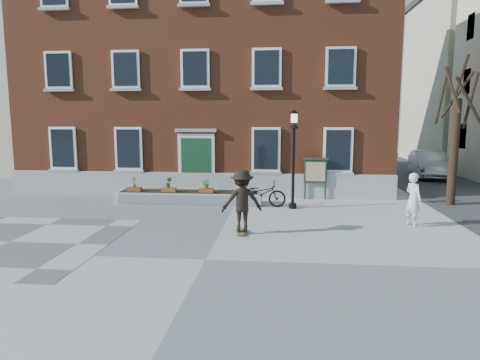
# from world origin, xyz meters

# --- Properties ---
(ground) EXTENTS (100.00, 100.00, 0.00)m
(ground) POSITION_xyz_m (0.00, 0.00, 0.00)
(ground) COLOR #9E9EA0
(ground) RESTS_ON ground
(checker_patch) EXTENTS (6.00, 6.00, 0.01)m
(checker_patch) POSITION_xyz_m (-6.00, 1.00, 0.01)
(checker_patch) COLOR #59595B
(checker_patch) RESTS_ON ground
(distant_building) EXTENTS (10.00, 12.00, 13.00)m
(distant_building) POSITION_xyz_m (-18.00, 20.00, 6.50)
(distant_building) COLOR beige
(distant_building) RESTS_ON ground
(bicycle) EXTENTS (2.06, 0.73, 1.08)m
(bicycle) POSITION_xyz_m (1.07, 6.79, 0.54)
(bicycle) COLOR black
(bicycle) RESTS_ON ground
(parked_car) EXTENTS (2.34, 5.14, 1.63)m
(parked_car) POSITION_xyz_m (10.91, 16.63, 0.82)
(parked_car) COLOR silver
(parked_car) RESTS_ON ground
(bystander) EXTENTS (0.68, 0.78, 1.81)m
(bystander) POSITION_xyz_m (6.32, 4.14, 0.90)
(bystander) COLOR silver
(bystander) RESTS_ON ground
(brick_building) EXTENTS (18.40, 10.85, 12.60)m
(brick_building) POSITION_xyz_m (-2.00, 13.98, 6.30)
(brick_building) COLOR brown
(brick_building) RESTS_ON ground
(planter_assembly) EXTENTS (6.20, 1.12, 1.15)m
(planter_assembly) POSITION_xyz_m (-1.99, 7.18, 0.31)
(planter_assembly) COLOR silver
(planter_assembly) RESTS_ON ground
(bare_tree) EXTENTS (1.83, 1.83, 6.16)m
(bare_tree) POSITION_xyz_m (9.01, 8.01, 2.79)
(bare_tree) COLOR #2F2015
(bare_tree) RESTS_ON ground
(lamp_post) EXTENTS (0.40, 0.40, 3.93)m
(lamp_post) POSITION_xyz_m (2.38, 6.62, 2.54)
(lamp_post) COLOR black
(lamp_post) RESTS_ON ground
(notice_board) EXTENTS (1.10, 0.16, 1.87)m
(notice_board) POSITION_xyz_m (3.42, 8.66, 1.26)
(notice_board) COLOR #1A3524
(notice_board) RESTS_ON ground
(skateboarder) EXTENTS (1.40, 1.01, 2.03)m
(skateboarder) POSITION_xyz_m (0.70, 2.59, 1.05)
(skateboarder) COLOR brown
(skateboarder) RESTS_ON ground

